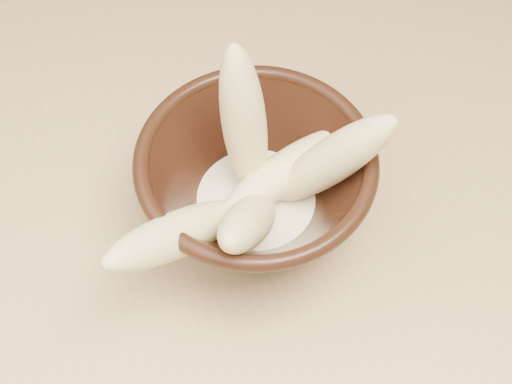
{
  "coord_description": "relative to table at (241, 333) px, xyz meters",
  "views": [
    {
      "loc": [
        -0.06,
        -0.22,
        1.26
      ],
      "look_at": [
        0.03,
        0.06,
        0.8
      ],
      "focal_mm": 50.0,
      "sensor_mm": 36.0,
      "label": 1
    }
  ],
  "objects": [
    {
      "name": "banana_left",
      "position": [
        -0.03,
        0.02,
        0.16
      ],
      "size": [
        0.14,
        0.1,
        0.11
      ],
      "primitive_type": "ellipsoid",
      "rotation": [
        0.98,
        0.0,
        -1.04
      ],
      "color": "#F0DB8E",
      "rests_on": "bowl"
    },
    {
      "name": "banana_right",
      "position": [
        0.08,
        0.04,
        0.17
      ],
      "size": [
        0.11,
        0.07,
        0.13
      ],
      "primitive_type": "ellipsoid",
      "rotation": [
        0.61,
        0.0,
        1.17
      ],
      "color": "#F0DB8E",
      "rests_on": "bowl"
    },
    {
      "name": "milk_puddle",
      "position": [
        0.03,
        0.06,
        0.11
      ],
      "size": [
        0.1,
        0.1,
        0.01
      ],
      "primitive_type": "cylinder",
      "color": "beige",
      "rests_on": "bowl"
    },
    {
      "name": "banana_upright",
      "position": [
        0.03,
        0.08,
        0.18
      ],
      "size": [
        0.04,
        0.06,
        0.14
      ],
      "primitive_type": "ellipsoid",
      "rotation": [
        0.21,
        0.0,
        3.26
      ],
      "color": "#F0DB8E",
      "rests_on": "bowl"
    },
    {
      "name": "banana_front",
      "position": [
        0.01,
        0.02,
        0.16
      ],
      "size": [
        0.09,
        0.11,
        0.11
      ],
      "primitive_type": "ellipsoid",
      "rotation": [
        0.78,
        0.0,
        -0.6
      ],
      "color": "#F0DB8E",
      "rests_on": "bowl"
    },
    {
      "name": "table",
      "position": [
        0.0,
        0.0,
        0.0
      ],
      "size": [
        1.2,
        0.8,
        0.75
      ],
      "color": "tan",
      "rests_on": "ground"
    },
    {
      "name": "bowl",
      "position": [
        0.03,
        0.06,
        0.13
      ],
      "size": [
        0.18,
        0.18,
        0.1
      ],
      "rotation": [
        0.0,
        0.0,
        -0.4
      ],
      "color": "black",
      "rests_on": "table"
    },
    {
      "name": "banana_across",
      "position": [
        0.06,
        0.06,
        0.14
      ],
      "size": [
        0.12,
        0.07,
        0.04
      ],
      "primitive_type": "ellipsoid",
      "rotation": [
        1.47,
        0.0,
        1.88
      ],
      "color": "#F0DB8E",
      "rests_on": "bowl"
    }
  ]
}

